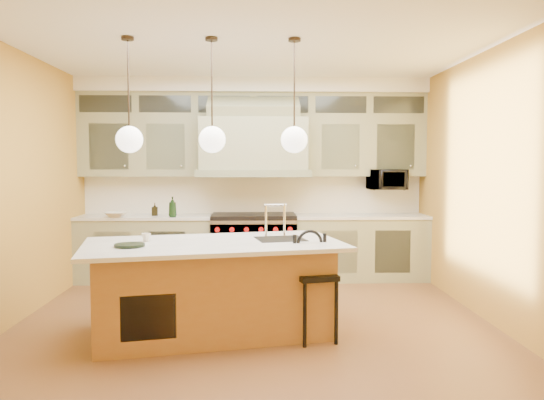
{
  "coord_description": "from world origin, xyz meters",
  "views": [
    {
      "loc": [
        0.01,
        -5.45,
        1.69
      ],
      "look_at": [
        0.21,
        0.7,
        1.26
      ],
      "focal_mm": 35.0,
      "sensor_mm": 36.0,
      "label": 1
    }
  ],
  "objects_px": {
    "kitchen_island": "(214,286)",
    "counter_stool": "(314,279)",
    "microwave": "(387,180)",
    "range": "(254,247)"
  },
  "relations": [
    {
      "from": "kitchen_island",
      "to": "counter_stool",
      "type": "xyz_separation_m",
      "value": [
        0.97,
        -0.23,
        0.12
      ]
    },
    {
      "from": "kitchen_island",
      "to": "microwave",
      "type": "distance_m",
      "value": 3.56
    },
    {
      "from": "microwave",
      "to": "kitchen_island",
      "type": "bearing_deg",
      "value": -133.15
    },
    {
      "from": "kitchen_island",
      "to": "counter_stool",
      "type": "height_order",
      "value": "kitchen_island"
    },
    {
      "from": "microwave",
      "to": "range",
      "type": "bearing_deg",
      "value": -176.88
    },
    {
      "from": "counter_stool",
      "to": "microwave",
      "type": "distance_m",
      "value": 3.17
    },
    {
      "from": "range",
      "to": "counter_stool",
      "type": "relative_size",
      "value": 1.15
    },
    {
      "from": "range",
      "to": "kitchen_island",
      "type": "height_order",
      "value": "kitchen_island"
    },
    {
      "from": "range",
      "to": "counter_stool",
      "type": "distance_m",
      "value": 2.69
    },
    {
      "from": "range",
      "to": "kitchen_island",
      "type": "xyz_separation_m",
      "value": [
        -0.39,
        -2.39,
        -0.01
      ]
    }
  ]
}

